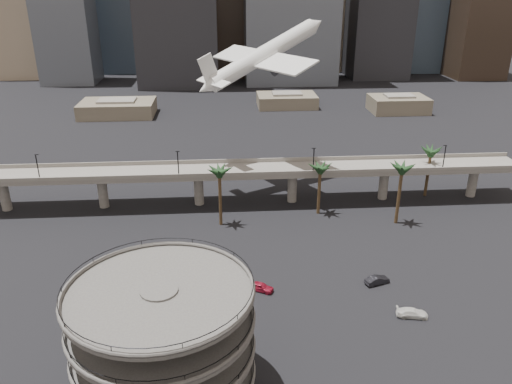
{
  "coord_description": "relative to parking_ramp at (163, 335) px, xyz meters",
  "views": [
    {
      "loc": [
        -5.35,
        -52.67,
        49.06
      ],
      "look_at": [
        0.46,
        28.0,
        14.27
      ],
      "focal_mm": 35.0,
      "sensor_mm": 36.0,
      "label": 1
    }
  ],
  "objects": [
    {
      "name": "car_a",
      "position": [
        13.59,
        22.55,
        -9.08
      ],
      "size": [
        4.73,
        3.6,
        1.5
      ],
      "primitive_type": "imported",
      "rotation": [
        0.0,
        0.0,
        1.09
      ],
      "color": "maroon",
      "rests_on": "ground"
    },
    {
      "name": "palm_trees",
      "position": [
        34.48,
        51.47,
        1.46
      ],
      "size": [
        54.4,
        18.4,
        14.0
      ],
      "color": "#4B3620",
      "rests_on": "ground"
    },
    {
      "name": "airborne_jet",
      "position": [
        18.02,
        70.82,
        22.54
      ],
      "size": [
        33.32,
        31.66,
        16.86
      ],
      "rotation": [
        0.0,
        -0.36,
        0.55
      ],
      "color": "silver",
      "rests_on": "ground"
    },
    {
      "name": "parking_ramp",
      "position": [
        0.0,
        0.0,
        0.0
      ],
      "size": [
        22.2,
        22.2,
        17.35
      ],
      "color": "#474442",
      "rests_on": "ground"
    },
    {
      "name": "low_buildings",
      "position": [
        19.89,
        146.3,
        -6.97
      ],
      "size": [
        135.0,
        27.5,
        6.8
      ],
      "color": "brown",
      "rests_on": "ground"
    },
    {
      "name": "car_c",
      "position": [
        36.75,
        13.74,
        -9.13
      ],
      "size": [
        5.14,
        2.79,
        1.41
      ],
      "primitive_type": "imported",
      "rotation": [
        0.0,
        0.0,
        1.4
      ],
      "color": "silver",
      "rests_on": "ground"
    },
    {
      "name": "car_b",
      "position": [
        33.96,
        23.19,
        -9.11
      ],
      "size": [
        4.67,
        2.85,
        1.45
      ],
      "primitive_type": "imported",
      "rotation": [
        0.0,
        0.0,
        1.89
      ],
      "color": "black",
      "rests_on": "ground"
    },
    {
      "name": "ground",
      "position": [
        13.0,
        4.0,
        -9.84
      ],
      "size": [
        700.0,
        700.0,
        0.0
      ],
      "primitive_type": "plane",
      "color": "black",
      "rests_on": "ground"
    },
    {
      "name": "overpass",
      "position": [
        13.0,
        59.0,
        -2.5
      ],
      "size": [
        130.0,
        9.3,
        14.7
      ],
      "color": "#67645C",
      "rests_on": "ground"
    }
  ]
}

